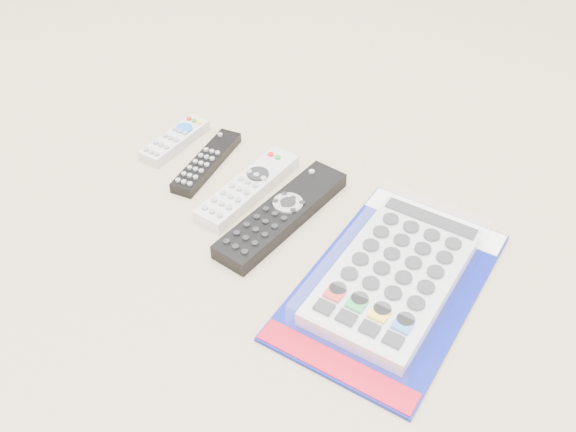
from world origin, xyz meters
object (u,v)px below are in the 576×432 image
Objects in this scene: remote_slim_black at (207,162)px; remote_silver_dvd at (248,188)px; jumbo_remote_packaged at (394,274)px; remote_small_grey at (175,140)px; remote_large_black at (282,214)px.

remote_silver_dvd is (0.09, -0.02, 0.00)m from remote_slim_black.
remote_silver_dvd is 0.26m from jumbo_remote_packaged.
remote_silver_dvd is at bearing -11.72° from remote_small_grey.
remote_large_black is at bearing -22.57° from remote_slim_black.
remote_silver_dvd is (0.17, -0.03, 0.00)m from remote_small_grey.
jumbo_remote_packaged is (0.35, -0.06, 0.01)m from remote_slim_black.
remote_large_black is (0.08, -0.02, 0.00)m from remote_silver_dvd.
remote_silver_dvd is at bearing -19.61° from remote_slim_black.
remote_large_black reaches higher than remote_silver_dvd.
jumbo_remote_packaged reaches higher than remote_small_grey.
remote_large_black is 0.19m from jumbo_remote_packaged.
remote_silver_dvd is 0.81× the size of remote_large_black.
jumbo_remote_packaged is (0.18, -0.02, 0.01)m from remote_large_black.
remote_large_black is at bearing 172.00° from jumbo_remote_packaged.
remote_slim_black is 0.09m from remote_silver_dvd.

